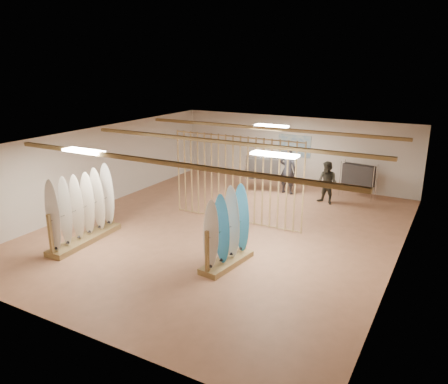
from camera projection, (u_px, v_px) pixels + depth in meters
The scene contains 16 objects.
floor at pixel (224, 229), 13.44m from camera, with size 12.00×12.00×0.00m, color #AA7352.
ceiling at pixel (224, 139), 12.62m from camera, with size 12.00×12.00×0.00m, color gray.
wall_back at pixel (294, 151), 18.05m from camera, with size 12.00×12.00×0.00m, color beige.
wall_front at pixel (66, 265), 8.01m from camera, with size 12.00×12.00×0.00m, color beige.
wall_left at pixel (100, 167), 15.35m from camera, with size 12.00×12.00×0.00m, color beige.
wall_right at pixel (402, 213), 10.71m from camera, with size 12.00×12.00×0.00m, color beige.
ceiling_slats at pixel (224, 142), 12.65m from camera, with size 9.50×6.12×0.10m, color olive.
light_panels at pixel (224, 141), 12.64m from camera, with size 1.20×0.35×0.06m, color white.
bamboo_partition at pixel (236, 179), 13.70m from camera, with size 4.45×0.05×2.78m.
poster at pixel (294, 146), 17.97m from camera, with size 1.40×0.03×0.90m, color #2E63A2.
rack_left at pixel (83, 219), 12.32m from camera, with size 0.75×2.58×2.05m.
rack_right at pixel (227, 241), 10.91m from camera, with size 0.75×1.75×1.98m.
clothing_rack_a at pixel (263, 168), 17.07m from camera, with size 1.28×0.72×1.43m.
clothing_rack_b at pixel (358, 175), 16.25m from camera, with size 1.25×0.53×1.36m.
shopper_a at pixel (288, 167), 16.75m from camera, with size 0.77×0.52×2.12m, color #292932.
shopper_b at pixel (327, 180), 15.60m from camera, with size 0.85×0.66×1.75m, color #302F25.
Camera 1 is at (6.08, -10.95, 5.01)m, focal length 35.00 mm.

